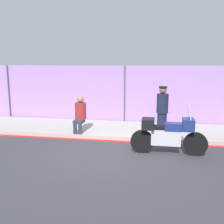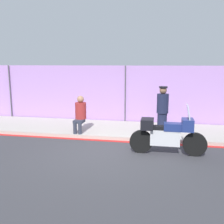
{
  "view_description": "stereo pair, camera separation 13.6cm",
  "coord_description": "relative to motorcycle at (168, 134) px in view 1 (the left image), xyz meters",
  "views": [
    {
      "loc": [
        1.43,
        -7.32,
        2.65
      ],
      "look_at": [
        -0.2,
        1.86,
        0.89
      ],
      "focal_mm": 42.0,
      "sensor_mm": 36.0,
      "label": 1
    },
    {
      "loc": [
        1.57,
        -7.3,
        2.65
      ],
      "look_at": [
        -0.2,
        1.86,
        0.89
      ],
      "focal_mm": 42.0,
      "sensor_mm": 36.0,
      "label": 2
    }
  ],
  "objects": [
    {
      "name": "sidewalk",
      "position": [
        -1.75,
        2.32,
        -0.54
      ],
      "size": [
        40.47,
        2.53,
        0.13
      ],
      "color": "#ADA89E",
      "rests_on": "ground_plane"
    },
    {
      "name": "person_seated_on_curb",
      "position": [
        -3.12,
        1.53,
        0.25
      ],
      "size": [
        0.41,
        0.69,
        1.33
      ],
      "color": "#2D3342",
      "rests_on": "sidewalk"
    },
    {
      "name": "curb_paint_stripe",
      "position": [
        -1.75,
        0.96,
        -0.6
      ],
      "size": [
        40.47,
        0.18,
        0.01
      ],
      "color": "red",
      "rests_on": "ground_plane"
    },
    {
      "name": "ground_plane",
      "position": [
        -1.75,
        -0.22,
        -0.61
      ],
      "size": [
        120.0,
        120.0,
        0.0
      ],
      "primitive_type": "plane",
      "color": "#38383D"
    },
    {
      "name": "motorcycle",
      "position": [
        0.0,
        0.0,
        0.0
      ],
      "size": [
        2.22,
        0.51,
        1.5
      ],
      "rotation": [
        0.0,
        0.0,
        0.0
      ],
      "color": "black",
      "rests_on": "ground_plane"
    },
    {
      "name": "storefront_fence",
      "position": [
        -1.75,
        3.68,
        0.66
      ],
      "size": [
        38.45,
        0.17,
        2.53
      ],
      "color": "#AD7FC6",
      "rests_on": "ground_plane"
    },
    {
      "name": "officer_standing",
      "position": [
        -0.15,
        2.08,
        0.37
      ],
      "size": [
        0.42,
        0.42,
        1.68
      ],
      "color": "#191E38",
      "rests_on": "sidewalk"
    }
  ]
}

